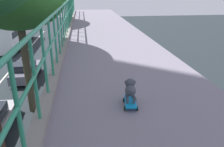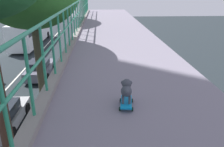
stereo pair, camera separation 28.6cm
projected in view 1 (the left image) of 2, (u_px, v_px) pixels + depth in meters
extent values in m
cylinder|color=#2A8F69|center=(18.00, 113.00, 2.00)|extent=(0.04, 0.04, 1.07)
cylinder|color=#2A8F69|center=(35.00, 80.00, 2.71)|extent=(0.04, 0.04, 1.07)
cylinder|color=#2A8F69|center=(45.00, 61.00, 3.43)|extent=(0.04, 0.04, 1.07)
cylinder|color=#2A8F69|center=(51.00, 48.00, 4.14)|extent=(0.04, 0.04, 1.07)
cylinder|color=#2A8F69|center=(55.00, 40.00, 4.86)|extent=(0.04, 0.04, 1.07)
cylinder|color=#2A8F69|center=(59.00, 33.00, 5.57)|extent=(0.04, 0.04, 1.07)
cylinder|color=#2A8F69|center=(61.00, 28.00, 6.28)|extent=(0.04, 0.04, 1.07)
cylinder|color=#2A8F69|center=(63.00, 24.00, 7.00)|extent=(0.04, 0.04, 1.07)
cylinder|color=#2A8F69|center=(65.00, 21.00, 7.71)|extent=(0.04, 0.04, 1.07)
cylinder|color=#2A8F69|center=(66.00, 18.00, 8.43)|extent=(0.04, 0.04, 1.07)
cylinder|color=#2A8F69|center=(67.00, 15.00, 9.14)|extent=(0.04, 0.04, 1.07)
cylinder|color=#2A8F69|center=(68.00, 14.00, 9.86)|extent=(0.04, 0.04, 1.07)
cylinder|color=#2A8F69|center=(69.00, 12.00, 10.57)|extent=(0.04, 0.04, 1.07)
cylinder|color=#2A8F69|center=(70.00, 10.00, 11.29)|extent=(0.04, 0.04, 1.07)
cylinder|color=#2A8F69|center=(71.00, 9.00, 12.00)|extent=(0.04, 0.04, 1.07)
cylinder|color=#2A8F69|center=(71.00, 8.00, 12.72)|extent=(0.04, 0.04, 1.07)
cylinder|color=#2A8F69|center=(72.00, 7.00, 13.43)|extent=(0.04, 0.04, 1.07)
cylinder|color=#2A8F69|center=(72.00, 6.00, 14.15)|extent=(0.04, 0.04, 1.07)
cylinder|color=#2A8F69|center=(73.00, 5.00, 14.86)|extent=(0.04, 0.04, 1.07)
cylinder|color=#2A8F69|center=(73.00, 4.00, 15.58)|extent=(0.04, 0.04, 1.07)
cylinder|color=#2A8F69|center=(73.00, 4.00, 16.29)|extent=(0.04, 0.04, 1.07)
cylinder|color=#2A8F69|center=(74.00, 3.00, 17.01)|extent=(0.04, 0.04, 1.07)
cylinder|color=black|center=(14.00, 112.00, 12.96)|extent=(0.24, 0.68, 0.68)
cylinder|color=black|center=(0.00, 138.00, 10.68)|extent=(0.24, 0.68, 0.68)
cube|color=slate|center=(26.00, 72.00, 18.53)|extent=(1.75, 4.24, 0.71)
cube|color=#1E232B|center=(24.00, 66.00, 18.06)|extent=(1.49, 1.87, 0.52)
cylinder|color=black|center=(39.00, 69.00, 19.87)|extent=(0.19, 0.70, 0.70)
cylinder|color=black|center=(20.00, 70.00, 19.67)|extent=(0.19, 0.70, 0.70)
cylinder|color=black|center=(34.00, 79.00, 17.56)|extent=(0.19, 0.70, 0.70)
cylinder|color=black|center=(12.00, 80.00, 17.36)|extent=(0.19, 0.70, 0.70)
cube|color=white|center=(14.00, 32.00, 28.71)|extent=(2.50, 11.44, 2.94)
cube|color=black|center=(14.00, 28.00, 28.53)|extent=(2.52, 10.52, 0.70)
cylinder|color=black|center=(32.00, 36.00, 33.02)|extent=(0.28, 0.96, 0.96)
cylinder|color=black|center=(15.00, 36.00, 32.73)|extent=(0.28, 0.96, 0.96)
cylinder|color=black|center=(19.00, 48.00, 26.40)|extent=(0.28, 0.96, 0.96)
cylinder|color=#494430|center=(27.00, 69.00, 12.84)|extent=(0.41, 0.41, 5.45)
cube|color=#0C87CD|center=(130.00, 101.00, 3.39)|extent=(0.22, 0.43, 0.02)
cylinder|color=black|center=(135.00, 100.00, 3.53)|extent=(0.03, 0.06, 0.06)
cylinder|color=black|center=(124.00, 100.00, 3.53)|extent=(0.03, 0.06, 0.06)
cylinder|color=black|center=(137.00, 108.00, 3.28)|extent=(0.03, 0.06, 0.06)
cylinder|color=black|center=(125.00, 108.00, 3.28)|extent=(0.03, 0.06, 0.06)
cylinder|color=#3D414C|center=(133.00, 94.00, 3.46)|extent=(0.04, 0.04, 0.12)
cylinder|color=#3D414C|center=(127.00, 94.00, 3.46)|extent=(0.04, 0.04, 0.12)
cylinder|color=#3D414C|center=(134.00, 100.00, 3.29)|extent=(0.04, 0.04, 0.12)
cylinder|color=#3D414C|center=(127.00, 100.00, 3.29)|extent=(0.04, 0.04, 0.12)
ellipsoid|color=#3D414C|center=(130.00, 91.00, 3.34)|extent=(0.19, 0.26, 0.15)
sphere|color=#3D414C|center=(130.00, 83.00, 3.41)|extent=(0.15, 0.15, 0.15)
ellipsoid|color=#484353|center=(130.00, 82.00, 3.47)|extent=(0.06, 0.07, 0.04)
sphere|color=#3D414C|center=(134.00, 82.00, 3.40)|extent=(0.06, 0.06, 0.06)
sphere|color=#3D414C|center=(126.00, 82.00, 3.40)|extent=(0.06, 0.06, 0.06)
sphere|color=#3D414C|center=(131.00, 91.00, 3.20)|extent=(0.07, 0.07, 0.07)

